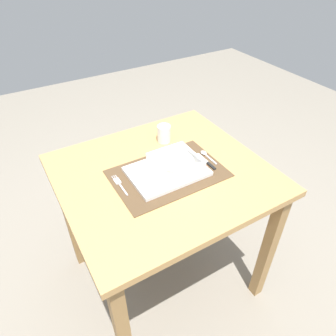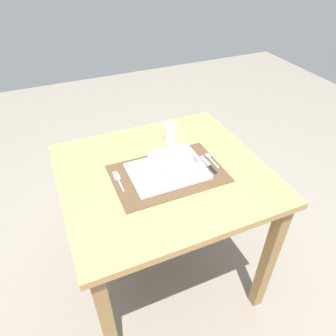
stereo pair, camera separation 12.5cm
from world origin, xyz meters
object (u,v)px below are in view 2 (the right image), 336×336
Objects in this scene: drinking_glass at (171,134)px; porridge_bowl at (176,164)px; dining_table at (164,192)px; bread_knife at (202,163)px; butter_knife at (209,165)px; fork at (118,179)px; spoon at (209,157)px.

porridge_bowl is at bearing -108.51° from drinking_glass.
drinking_glass is (0.08, 0.22, -0.00)m from porridge_bowl.
dining_table is 6.19× the size of bread_knife.
bread_knife reaches higher than dining_table.
butter_knife and bread_knife have the same top height.
dining_table is at bearing 151.84° from porridge_bowl.
fork is 0.39m from butter_knife.
porridge_bowl is 0.13m from bread_knife.
porridge_bowl is 2.18× the size of drinking_glass.
spoon is at bearing 28.28° from bread_knife.
dining_table is 4.75× the size of porridge_bowl.
butter_knife is (0.19, -0.05, 0.12)m from dining_table.
dining_table is 0.23m from fork.
butter_knife is 0.03m from bread_knife.
butter_knife is (0.38, -0.07, 0.00)m from fork.
fork reaches higher than dining_table.
dining_table is at bearing -176.52° from spoon.
bread_knife is at bearing -6.82° from dining_table.
spoon is 0.05m from bread_knife.
butter_knife is at bearing -74.05° from drinking_glass.
porridge_bowl is (0.04, -0.02, 0.16)m from dining_table.
bread_knife is at bearing -149.88° from spoon.
bread_knife is (0.13, 0.00, -0.03)m from porridge_bowl.
fork is at bearing -179.62° from spoon.
dining_table is at bearing 165.89° from butter_knife.
butter_knife reaches higher than dining_table.
porridge_bowl is 1.30× the size of bread_knife.
spoon is 1.34× the size of drinking_glass.
drinking_glass is (-0.07, 0.25, 0.03)m from butter_knife.
spoon is 0.06m from butter_knife.
spoon reaches higher than bread_knife.
porridge_bowl is 0.24m from drinking_glass.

